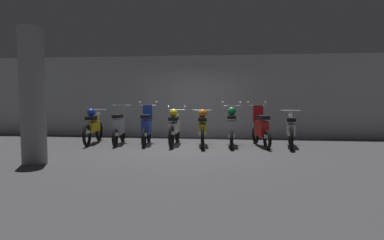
{
  "coord_description": "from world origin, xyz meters",
  "views": [
    {
      "loc": [
        1.17,
        -8.75,
        1.42
      ],
      "look_at": [
        0.11,
        0.57,
        0.75
      ],
      "focal_mm": 30.2,
      "sensor_mm": 36.0,
      "label": 1
    }
  ],
  "objects_px": {
    "motorbike_slot_2": "(147,127)",
    "motorbike_slot_1": "(119,127)",
    "motorbike_slot_0": "(93,126)",
    "motorbike_slot_5": "(231,127)",
    "motorbike_slot_6": "(261,128)",
    "motorbike_slot_7": "(291,130)",
    "motorbike_slot_4": "(202,128)",
    "motorbike_slot_3": "(174,127)",
    "support_pillar": "(32,96)"
  },
  "relations": [
    {
      "from": "motorbike_slot_6",
      "to": "motorbike_slot_7",
      "type": "height_order",
      "value": "motorbike_slot_6"
    },
    {
      "from": "motorbike_slot_7",
      "to": "support_pillar",
      "type": "bearing_deg",
      "value": -152.56
    },
    {
      "from": "motorbike_slot_0",
      "to": "motorbike_slot_7",
      "type": "relative_size",
      "value": 1.0
    },
    {
      "from": "motorbike_slot_5",
      "to": "motorbike_slot_7",
      "type": "distance_m",
      "value": 1.69
    },
    {
      "from": "motorbike_slot_3",
      "to": "motorbike_slot_4",
      "type": "bearing_deg",
      "value": -9.11
    },
    {
      "from": "motorbike_slot_3",
      "to": "motorbike_slot_6",
      "type": "height_order",
      "value": "motorbike_slot_6"
    },
    {
      "from": "support_pillar",
      "to": "motorbike_slot_0",
      "type": "bearing_deg",
      "value": 90.24
    },
    {
      "from": "motorbike_slot_0",
      "to": "motorbike_slot_4",
      "type": "xyz_separation_m",
      "value": [
        3.36,
        -0.15,
        0.0
      ]
    },
    {
      "from": "motorbike_slot_3",
      "to": "motorbike_slot_6",
      "type": "distance_m",
      "value": 2.51
    },
    {
      "from": "motorbike_slot_4",
      "to": "motorbike_slot_6",
      "type": "relative_size",
      "value": 1.17
    },
    {
      "from": "motorbike_slot_0",
      "to": "motorbike_slot_6",
      "type": "height_order",
      "value": "motorbike_slot_6"
    },
    {
      "from": "motorbike_slot_0",
      "to": "motorbike_slot_1",
      "type": "distance_m",
      "value": 0.84
    },
    {
      "from": "motorbike_slot_1",
      "to": "motorbike_slot_3",
      "type": "bearing_deg",
      "value": 1.32
    },
    {
      "from": "motorbike_slot_2",
      "to": "motorbike_slot_3",
      "type": "distance_m",
      "value": 0.84
    },
    {
      "from": "motorbike_slot_6",
      "to": "motorbike_slot_4",
      "type": "bearing_deg",
      "value": -177.7
    },
    {
      "from": "motorbike_slot_7",
      "to": "motorbike_slot_1",
      "type": "bearing_deg",
      "value": -179.5
    },
    {
      "from": "motorbike_slot_3",
      "to": "motorbike_slot_7",
      "type": "bearing_deg",
      "value": 0.09
    },
    {
      "from": "motorbike_slot_2",
      "to": "motorbike_slot_5",
      "type": "height_order",
      "value": "same"
    },
    {
      "from": "motorbike_slot_3",
      "to": "motorbike_slot_6",
      "type": "bearing_deg",
      "value": -1.54
    },
    {
      "from": "motorbike_slot_0",
      "to": "motorbike_slot_2",
      "type": "bearing_deg",
      "value": -1.1
    },
    {
      "from": "motorbike_slot_1",
      "to": "motorbike_slot_4",
      "type": "distance_m",
      "value": 2.52
    },
    {
      "from": "motorbike_slot_2",
      "to": "motorbike_slot_6",
      "type": "xyz_separation_m",
      "value": [
        3.35,
        -0.05,
        0.0
      ]
    },
    {
      "from": "motorbike_slot_0",
      "to": "motorbike_slot_5",
      "type": "xyz_separation_m",
      "value": [
        4.2,
        -0.11,
        0.04
      ]
    },
    {
      "from": "motorbike_slot_4",
      "to": "motorbike_slot_7",
      "type": "xyz_separation_m",
      "value": [
        2.52,
        0.14,
        -0.04
      ]
    },
    {
      "from": "motorbike_slot_0",
      "to": "motorbike_slot_1",
      "type": "height_order",
      "value": "motorbike_slot_1"
    },
    {
      "from": "motorbike_slot_4",
      "to": "motorbike_slot_5",
      "type": "xyz_separation_m",
      "value": [
        0.84,
        0.04,
        0.04
      ]
    },
    {
      "from": "motorbike_slot_1",
      "to": "motorbike_slot_3",
      "type": "distance_m",
      "value": 1.68
    },
    {
      "from": "motorbike_slot_0",
      "to": "motorbike_slot_3",
      "type": "xyz_separation_m",
      "value": [
        2.52,
        -0.01,
        0.0
      ]
    },
    {
      "from": "motorbike_slot_4",
      "to": "support_pillar",
      "type": "bearing_deg",
      "value": -139.01
    },
    {
      "from": "motorbike_slot_4",
      "to": "motorbike_slot_7",
      "type": "bearing_deg",
      "value": 3.17
    },
    {
      "from": "motorbike_slot_2",
      "to": "motorbike_slot_7",
      "type": "height_order",
      "value": "motorbike_slot_2"
    },
    {
      "from": "motorbike_slot_1",
      "to": "motorbike_slot_6",
      "type": "bearing_deg",
      "value": -0.39
    },
    {
      "from": "motorbike_slot_1",
      "to": "motorbike_slot_6",
      "type": "distance_m",
      "value": 4.19
    },
    {
      "from": "motorbike_slot_2",
      "to": "motorbike_slot_5",
      "type": "distance_m",
      "value": 2.52
    },
    {
      "from": "motorbike_slot_2",
      "to": "motorbike_slot_3",
      "type": "height_order",
      "value": "motorbike_slot_2"
    },
    {
      "from": "motorbike_slot_2",
      "to": "motorbike_slot_4",
      "type": "xyz_separation_m",
      "value": [
        1.68,
        -0.11,
        -0.0
      ]
    },
    {
      "from": "motorbike_slot_2",
      "to": "motorbike_slot_5",
      "type": "relative_size",
      "value": 1.0
    },
    {
      "from": "motorbike_slot_1",
      "to": "motorbike_slot_2",
      "type": "relative_size",
      "value": 1.0
    },
    {
      "from": "motorbike_slot_2",
      "to": "motorbike_slot_1",
      "type": "bearing_deg",
      "value": -178.79
    },
    {
      "from": "motorbike_slot_0",
      "to": "motorbike_slot_5",
      "type": "distance_m",
      "value": 4.2
    },
    {
      "from": "motorbike_slot_5",
      "to": "motorbike_slot_6",
      "type": "distance_m",
      "value": 0.83
    },
    {
      "from": "motorbike_slot_7",
      "to": "motorbike_slot_5",
      "type": "bearing_deg",
      "value": -176.61
    },
    {
      "from": "motorbike_slot_5",
      "to": "motorbike_slot_6",
      "type": "height_order",
      "value": "same"
    },
    {
      "from": "motorbike_slot_2",
      "to": "motorbike_slot_4",
      "type": "bearing_deg",
      "value": -3.86
    },
    {
      "from": "motorbike_slot_1",
      "to": "support_pillar",
      "type": "height_order",
      "value": "support_pillar"
    },
    {
      "from": "motorbike_slot_0",
      "to": "motorbike_slot_7",
      "type": "height_order",
      "value": "motorbike_slot_0"
    },
    {
      "from": "motorbike_slot_1",
      "to": "motorbike_slot_4",
      "type": "bearing_deg",
      "value": -2.17
    },
    {
      "from": "motorbike_slot_2",
      "to": "motorbike_slot_0",
      "type": "bearing_deg",
      "value": 178.9
    },
    {
      "from": "motorbike_slot_1",
      "to": "motorbike_slot_0",
      "type": "bearing_deg",
      "value": 176.57
    },
    {
      "from": "motorbike_slot_3",
      "to": "support_pillar",
      "type": "distance_m",
      "value": 4.04
    }
  ]
}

